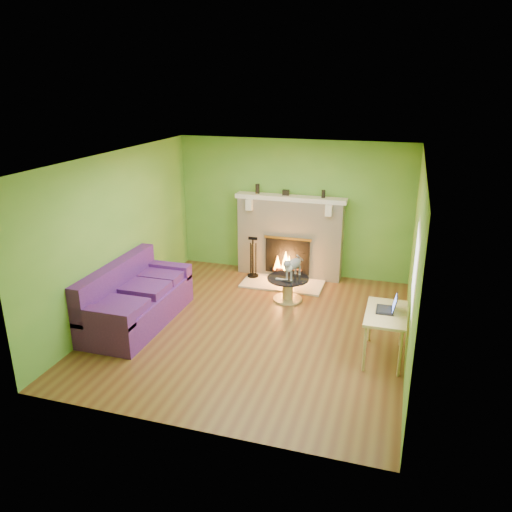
{
  "coord_description": "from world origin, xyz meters",
  "views": [
    {
      "loc": [
        2.04,
        -6.61,
        3.6
      ],
      "look_at": [
        -0.1,
        0.4,
        1.02
      ],
      "focal_mm": 35.0,
      "sensor_mm": 36.0,
      "label": 1
    }
  ],
  "objects_px": {
    "cat": "(293,267)",
    "sofa": "(134,300)",
    "coffee_table": "(288,287)",
    "desk": "(386,318)"
  },
  "relations": [
    {
      "from": "cat",
      "to": "sofa",
      "type": "bearing_deg",
      "value": -130.19
    },
    {
      "from": "coffee_table",
      "to": "cat",
      "type": "relative_size",
      "value": 1.13
    },
    {
      "from": "coffee_table",
      "to": "cat",
      "type": "xyz_separation_m",
      "value": [
        0.08,
        0.05,
        0.37
      ]
    },
    {
      "from": "sofa",
      "to": "cat",
      "type": "height_order",
      "value": "sofa"
    },
    {
      "from": "sofa",
      "to": "desk",
      "type": "xyz_separation_m",
      "value": [
        3.81,
        0.02,
        0.24
      ]
    },
    {
      "from": "cat",
      "to": "coffee_table",
      "type": "bearing_deg",
      "value": -133.69
    },
    {
      "from": "coffee_table",
      "to": "desk",
      "type": "distance_m",
      "value": 2.29
    },
    {
      "from": "desk",
      "to": "cat",
      "type": "bearing_deg",
      "value": 136.45
    },
    {
      "from": "desk",
      "to": "cat",
      "type": "height_order",
      "value": "cat"
    },
    {
      "from": "sofa",
      "to": "coffee_table",
      "type": "bearing_deg",
      "value": 35.63
    }
  ]
}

